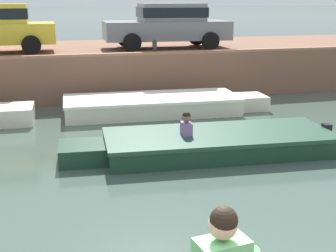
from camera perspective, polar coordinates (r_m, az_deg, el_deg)
ground_plane at (r=9.35m, az=-4.62°, el=-4.45°), size 400.00×400.00×0.00m
far_quay_wall at (r=17.52m, az=-9.82°, el=7.10°), size 60.00×6.00×1.45m
far_wall_coping at (r=14.58m, az=-8.88°, el=8.56°), size 60.00×0.24×0.08m
boat_moored_central_cream at (r=13.25m, az=-0.96°, el=2.61°), size 5.87×2.05×0.49m
motorboat_passing at (r=9.84m, az=4.97°, el=-2.10°), size 5.85×2.14×0.92m
car_centre_grey at (r=16.77m, az=0.04°, el=12.36°), size 4.42×2.04×1.54m
mooring_bollard_east at (r=15.00m, az=-1.64°, el=9.69°), size 0.15×0.15×0.45m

